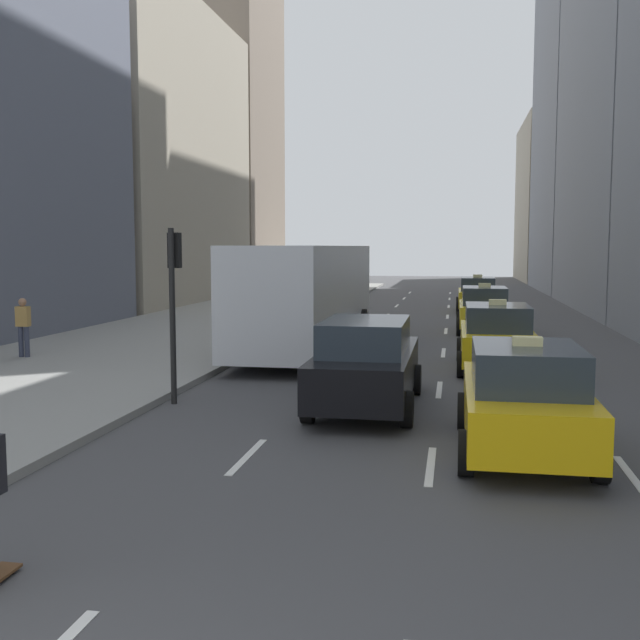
# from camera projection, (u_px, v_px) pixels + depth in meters

# --- Properties ---
(sidewalk_left) EXTENTS (8.00, 66.00, 0.15)m
(sidewalk_left) POSITION_uv_depth(u_px,v_px,m) (214.00, 322.00, 31.32)
(sidewalk_left) COLOR gray
(sidewalk_left) RESTS_ON ground
(lane_markings) EXTENTS (5.72, 56.00, 0.01)m
(lane_markings) POSITION_uv_depth(u_px,v_px,m) (445.00, 341.00, 25.72)
(lane_markings) COLOR white
(lane_markings) RESTS_ON ground
(building_row_left) EXTENTS (6.00, 58.80, 31.40)m
(building_row_left) POSITION_uv_depth(u_px,v_px,m) (116.00, 106.00, 37.54)
(building_row_left) COLOR #4C515B
(building_row_left) RESTS_ON ground
(taxi_lead) EXTENTS (2.02, 4.40, 1.87)m
(taxi_lead) POSITION_uv_depth(u_px,v_px,m) (477.00, 294.00, 36.79)
(taxi_lead) COLOR yellow
(taxi_lead) RESTS_ON ground
(taxi_second) EXTENTS (2.02, 4.40, 1.87)m
(taxi_second) POSITION_uv_depth(u_px,v_px,m) (484.00, 309.00, 28.11)
(taxi_second) COLOR yellow
(taxi_second) RESTS_ON ground
(taxi_third) EXTENTS (2.02, 4.40, 1.87)m
(taxi_third) POSITION_uv_depth(u_px,v_px,m) (525.00, 398.00, 11.58)
(taxi_third) COLOR yellow
(taxi_third) RESTS_ON ground
(taxi_fourth) EXTENTS (2.02, 4.40, 1.87)m
(taxi_fourth) POSITION_uv_depth(u_px,v_px,m) (496.00, 337.00, 19.53)
(taxi_fourth) COLOR yellow
(taxi_fourth) RESTS_ON ground
(sedan_black_near) EXTENTS (2.02, 4.93, 1.80)m
(sedan_black_near) POSITION_uv_depth(u_px,v_px,m) (366.00, 363.00, 14.88)
(sedan_black_near) COLOR black
(sedan_black_near) RESTS_ON ground
(city_bus) EXTENTS (2.80, 11.61, 3.25)m
(city_bus) POSITION_uv_depth(u_px,v_px,m) (309.00, 293.00, 23.46)
(city_bus) COLOR silver
(city_bus) RESTS_ON ground
(pedestrian_far_walking) EXTENTS (0.36, 0.22, 1.65)m
(pedestrian_far_walking) POSITION_uv_depth(u_px,v_px,m) (23.00, 324.00, 20.85)
(pedestrian_far_walking) COLOR #383D51
(pedestrian_far_walking) RESTS_ON sidewalk_left
(traffic_light_pole) EXTENTS (0.24, 0.42, 3.60)m
(traffic_light_pole) POSITION_uv_depth(u_px,v_px,m) (174.00, 287.00, 15.26)
(traffic_light_pole) COLOR black
(traffic_light_pole) RESTS_ON ground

